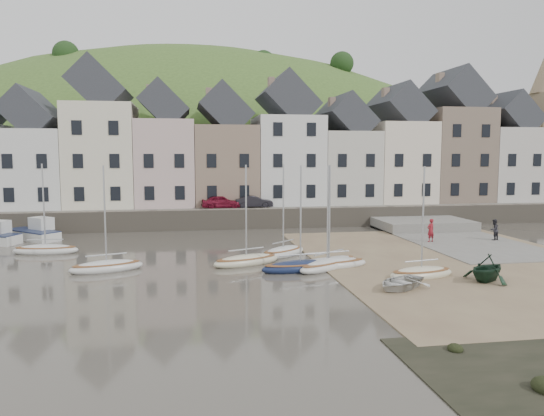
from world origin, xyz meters
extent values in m
plane|color=#413C33|center=(0.00, 0.00, 0.00)|extent=(160.00, 160.00, 0.00)
cube|color=#3C5823|center=(0.00, 32.00, 0.75)|extent=(90.00, 30.00, 1.50)
cube|color=slate|center=(0.00, 20.50, 1.55)|extent=(70.00, 7.00, 0.10)
cube|color=slate|center=(0.00, 17.00, 0.90)|extent=(70.00, 1.20, 1.80)
cube|color=brown|center=(11.00, 0.00, 0.03)|extent=(18.00, 26.00, 0.06)
cube|color=slate|center=(15.00, 8.00, 0.06)|extent=(8.00, 18.00, 0.12)
ellipsoid|color=#3C5823|center=(-5.00, 60.00, -18.00)|extent=(134.40, 84.00, 84.00)
cylinder|color=#382619|center=(-22.00, 48.00, 18.00)|extent=(0.50, 0.50, 3.00)
sphere|color=#213D19|center=(-22.00, 48.00, 20.50)|extent=(3.60, 3.60, 3.60)
cylinder|color=#382619|center=(-8.00, 52.00, 18.00)|extent=(0.50, 0.50, 3.00)
sphere|color=#213D19|center=(-8.00, 52.00, 20.50)|extent=(3.60, 3.60, 3.60)
cylinder|color=#382619|center=(6.00, 50.00, 18.00)|extent=(0.50, 0.50, 3.00)
sphere|color=#213D19|center=(6.00, 50.00, 20.50)|extent=(3.60, 3.60, 3.60)
cylinder|color=#382619|center=(18.00, 49.00, 18.00)|extent=(0.50, 0.50, 3.00)
sphere|color=#213D19|center=(18.00, 49.00, 20.50)|extent=(3.60, 3.60, 3.60)
cube|color=silver|center=(-20.05, 24.00, 5.25)|extent=(5.80, 8.00, 7.50)
cube|color=gray|center=(-21.50, 24.00, 11.92)|extent=(0.60, 0.90, 1.40)
cube|color=beige|center=(-13.90, 24.00, 6.50)|extent=(6.40, 8.00, 10.00)
cube|color=gray|center=(-15.50, 24.00, 14.73)|extent=(0.60, 0.90, 1.40)
cube|color=#C4A8A2|center=(-7.85, 24.00, 5.75)|extent=(5.60, 8.00, 8.50)
cube|color=gray|center=(-9.25, 24.00, 12.82)|extent=(0.60, 0.90, 1.40)
cube|color=#816B59|center=(-1.90, 24.00, 5.50)|extent=(6.20, 8.00, 8.00)
cube|color=gray|center=(-3.45, 24.00, 12.62)|extent=(0.60, 0.90, 1.40)
cube|color=silver|center=(4.55, 24.00, 6.00)|extent=(6.60, 8.00, 9.00)
cube|color=gray|center=(2.90, 24.00, 13.83)|extent=(0.60, 0.90, 1.40)
cube|color=beige|center=(10.80, 24.00, 5.25)|extent=(5.80, 8.00, 7.50)
cube|color=gray|center=(9.35, 24.00, 11.92)|extent=(0.60, 0.90, 1.40)
cube|color=beige|center=(16.75, 24.00, 5.75)|extent=(6.00, 8.00, 8.50)
cube|color=gray|center=(15.25, 24.00, 13.02)|extent=(0.60, 0.90, 1.40)
cube|color=#756354|center=(23.00, 24.00, 6.50)|extent=(6.40, 8.00, 10.00)
cube|color=gray|center=(21.40, 24.00, 14.73)|extent=(0.60, 0.90, 1.40)
cube|color=beige|center=(29.15, 24.00, 5.50)|extent=(5.80, 8.00, 8.00)
cube|color=gray|center=(27.70, 24.00, 12.42)|extent=(0.60, 0.90, 1.40)
ellipsoid|color=silver|center=(-15.40, 7.52, 0.20)|extent=(4.47, 1.85, 0.84)
ellipsoid|color=brown|center=(-15.40, 7.52, 0.42)|extent=(4.11, 1.68, 0.20)
cylinder|color=#B2B5B7|center=(-15.40, 7.52, 3.30)|extent=(0.10, 0.10, 5.60)
cylinder|color=#B2B5B7|center=(-15.40, 7.52, 0.95)|extent=(2.40, 0.28, 0.08)
ellipsoid|color=silver|center=(-10.51, 1.31, 0.20)|extent=(4.46, 2.74, 0.84)
ellipsoid|color=brown|center=(-10.51, 1.31, 0.42)|extent=(4.10, 2.50, 0.20)
cylinder|color=#B2B5B7|center=(-10.51, 1.31, 3.30)|extent=(0.10, 0.10, 5.60)
cylinder|color=#B2B5B7|center=(-10.51, 1.31, 0.95)|extent=(2.22, 0.80, 0.08)
ellipsoid|color=beige|center=(-2.31, 1.70, 0.20)|extent=(4.68, 3.09, 0.84)
ellipsoid|color=brown|center=(-2.31, 1.70, 0.42)|extent=(4.30, 2.82, 0.20)
cylinder|color=#B2B5B7|center=(-2.31, 1.70, 3.30)|extent=(0.10, 0.10, 5.60)
cylinder|color=#B2B5B7|center=(-2.31, 1.70, 0.95)|extent=(2.29, 1.01, 0.08)
ellipsoid|color=silver|center=(0.44, 4.06, 0.20)|extent=(4.02, 3.76, 0.84)
ellipsoid|color=brown|center=(0.44, 4.06, 0.42)|extent=(3.69, 3.45, 0.20)
cylinder|color=#B2B5B7|center=(0.44, 4.06, 3.30)|extent=(0.10, 0.10, 5.60)
cylinder|color=#B2B5B7|center=(0.44, 4.06, 0.95)|extent=(1.73, 1.51, 0.08)
ellipsoid|color=silver|center=(2.31, -0.10, 0.20)|extent=(5.31, 2.33, 0.84)
ellipsoid|color=brown|center=(2.31, -0.10, 0.42)|extent=(4.88, 2.13, 0.20)
cylinder|color=#B2B5B7|center=(2.31, -0.10, 3.30)|extent=(0.10, 0.10, 5.60)
cylinder|color=#B2B5B7|center=(2.31, -0.10, 0.95)|extent=(2.80, 0.55, 0.08)
ellipsoid|color=#141F40|center=(0.59, -0.50, 0.20)|extent=(4.93, 2.23, 0.84)
ellipsoid|color=brown|center=(0.59, -0.50, 0.42)|extent=(4.53, 2.04, 0.20)
cylinder|color=#B2B5B7|center=(0.59, -0.50, 3.30)|extent=(0.10, 0.10, 5.60)
cylinder|color=#B2B5B7|center=(0.59, -0.50, 0.95)|extent=(2.59, 0.49, 0.08)
ellipsoid|color=silver|center=(2.41, -0.12, 0.20)|extent=(4.97, 4.30, 0.84)
ellipsoid|color=brown|center=(2.41, -0.12, 0.42)|extent=(4.56, 3.94, 0.20)
cylinder|color=#B2B5B7|center=(2.41, -0.12, 3.30)|extent=(0.10, 0.10, 5.60)
cylinder|color=#B2B5B7|center=(2.41, -0.12, 0.95)|extent=(2.28, 1.77, 0.08)
ellipsoid|color=beige|center=(6.76, -3.27, 0.20)|extent=(4.09, 2.18, 0.84)
ellipsoid|color=brown|center=(6.76, -3.27, 0.42)|extent=(3.76, 1.99, 0.20)
cylinder|color=#B2B5B7|center=(6.76, -3.27, 3.30)|extent=(0.10, 0.10, 5.60)
cylinder|color=#B2B5B7|center=(6.76, -3.27, 0.95)|extent=(2.12, 0.47, 0.08)
cube|color=silver|center=(-17.93, 13.70, 0.35)|extent=(4.89, 4.68, 0.70)
cube|color=#141F40|center=(-17.93, 13.70, 0.72)|extent=(4.85, 4.65, 0.08)
cube|color=silver|center=(-17.37, 14.22, 1.20)|extent=(2.12, 2.08, 1.00)
imported|color=silver|center=(4.57, -5.46, 0.38)|extent=(3.83, 3.61, 0.64)
imported|color=black|center=(9.68, -4.83, 0.79)|extent=(3.58, 3.44, 1.46)
imported|color=maroon|center=(12.34, 6.93, 1.00)|extent=(0.74, 0.61, 1.76)
imported|color=#232228|center=(17.54, 6.87, 0.93)|extent=(0.97, 0.88, 1.61)
imported|color=maroon|center=(-2.64, 19.50, 2.23)|extent=(3.73, 1.63, 1.25)
imported|color=black|center=(0.52, 19.50, 2.19)|extent=(3.62, 1.41, 1.18)
ellipsoid|color=black|center=(3.14, -13.50, 0.11)|extent=(0.53, 0.58, 0.35)
camera|label=1|loc=(-5.90, -29.44, 6.78)|focal=34.31mm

